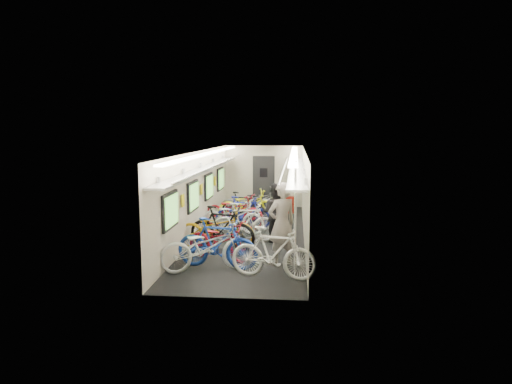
% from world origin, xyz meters
% --- Properties ---
extents(train_car_shell, '(10.00, 10.00, 10.00)m').
position_xyz_m(train_car_shell, '(-0.36, 0.71, 1.66)').
color(train_car_shell, black).
rests_on(train_car_shell, ground).
extents(bicycle_0, '(2.13, 1.41, 1.06)m').
position_xyz_m(bicycle_0, '(-0.61, -3.46, 0.53)').
color(bicycle_0, silver).
rests_on(bicycle_0, ground).
extents(bicycle_1, '(1.91, 0.87, 1.11)m').
position_xyz_m(bicycle_1, '(-0.43, -3.25, 0.55)').
color(bicycle_1, '#1A3BA0').
rests_on(bicycle_1, ground).
extents(bicycle_2, '(1.85, 1.29, 0.92)m').
position_xyz_m(bicycle_2, '(-0.45, -2.62, 0.46)').
color(bicycle_2, maroon).
rests_on(bicycle_2, ground).
extents(bicycle_3, '(1.89, 1.06, 1.10)m').
position_xyz_m(bicycle_3, '(-0.59, -1.63, 0.55)').
color(bicycle_3, black).
rests_on(bicycle_3, ground).
extents(bicycle_4, '(1.98, 0.80, 1.02)m').
position_xyz_m(bicycle_4, '(-0.75, -1.54, 0.51)').
color(bicycle_4, gold).
rests_on(bicycle_4, ground).
extents(bicycle_5, '(1.80, 0.60, 1.07)m').
position_xyz_m(bicycle_5, '(-0.11, -0.84, 0.53)').
color(bicycle_5, silver).
rests_on(bicycle_5, ground).
extents(bicycle_6, '(2.02, 1.09, 1.01)m').
position_xyz_m(bicycle_6, '(-0.56, 0.13, 0.50)').
color(bicycle_6, silver).
rests_on(bicycle_6, ground).
extents(bicycle_7, '(1.69, 0.48, 1.01)m').
position_xyz_m(bicycle_7, '(-0.32, 0.76, 0.51)').
color(bicycle_7, navy).
rests_on(bicycle_7, ground).
extents(bicycle_8, '(2.12, 1.32, 1.05)m').
position_xyz_m(bicycle_8, '(-0.62, 0.91, 0.53)').
color(bicycle_8, maroon).
rests_on(bicycle_8, ground).
extents(bicycle_9, '(1.65, 1.05, 0.96)m').
position_xyz_m(bicycle_9, '(-0.51, 2.06, 0.48)').
color(bicycle_9, black).
rests_on(bicycle_9, ground).
extents(bicycle_10, '(2.07, 1.26, 1.03)m').
position_xyz_m(bicycle_10, '(-0.36, 2.14, 0.51)').
color(bicycle_10, yellow).
rests_on(bicycle_10, ground).
extents(bicycle_11, '(1.83, 0.86, 1.06)m').
position_xyz_m(bicycle_11, '(0.82, -3.84, 0.53)').
color(bicycle_11, white).
rests_on(bicycle_11, ground).
extents(bicycle_12, '(1.94, 0.85, 0.99)m').
position_xyz_m(bicycle_12, '(-0.43, 2.71, 0.49)').
color(bicycle_12, slate).
rests_on(bicycle_12, ground).
extents(bicycle_14, '(1.95, 1.02, 0.97)m').
position_xyz_m(bicycle_14, '(-0.10, 3.33, 0.49)').
color(bicycle_14, slate).
rests_on(bicycle_14, ground).
extents(passenger_near, '(0.81, 0.73, 1.85)m').
position_xyz_m(passenger_near, '(0.96, -2.86, 0.93)').
color(passenger_near, gray).
rests_on(passenger_near, ground).
extents(passenger_mid, '(0.91, 0.79, 1.59)m').
position_xyz_m(passenger_mid, '(0.72, -0.75, 0.79)').
color(passenger_mid, black).
rests_on(passenger_mid, ground).
extents(backpack, '(0.29, 0.21, 0.38)m').
position_xyz_m(backpack, '(1.12, -2.37, 1.28)').
color(backpack, '#AD1C11').
rests_on(backpack, passenger_near).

